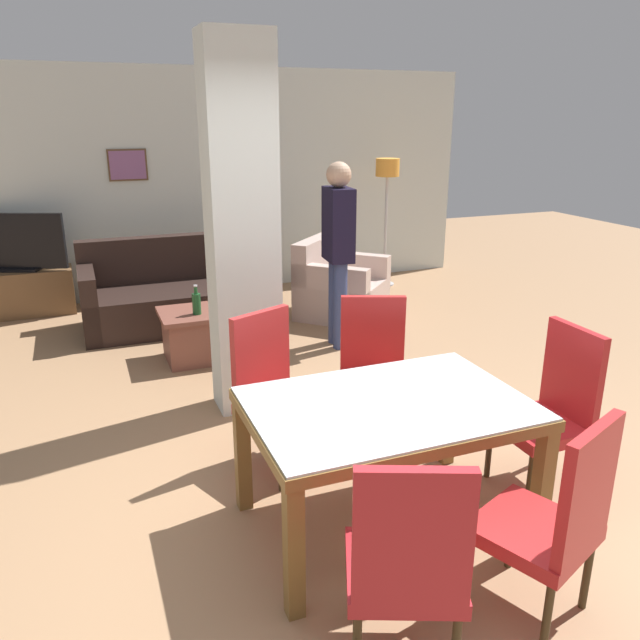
{
  "coord_description": "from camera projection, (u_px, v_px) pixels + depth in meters",
  "views": [
    {
      "loc": [
        -1.4,
        -2.6,
        2.16
      ],
      "look_at": [
        0.0,
        0.96,
        0.9
      ],
      "focal_mm": 35.0,
      "sensor_mm": 36.0,
      "label": 1
    }
  ],
  "objects": [
    {
      "name": "ground_plane",
      "position": [
        383.0,
        524.0,
        3.46
      ],
      "size": [
        18.0,
        18.0,
        0.0
      ],
      "primitive_type": "plane",
      "color": "#9F7753"
    },
    {
      "name": "back_wall",
      "position": [
        194.0,
        184.0,
        7.59
      ],
      "size": [
        7.2,
        0.09,
        2.7
      ],
      "color": "silver",
      "rests_on": "ground_plane"
    },
    {
      "name": "divider_pillar",
      "position": [
        242.0,
        233.0,
        4.48
      ],
      "size": [
        0.48,
        0.34,
        2.7
      ],
      "color": "silver",
      "rests_on": "ground_plane"
    },
    {
      "name": "dining_table",
      "position": [
        387.0,
        429.0,
        3.28
      ],
      "size": [
        1.45,
        0.98,
        0.75
      ],
      "color": "brown",
      "rests_on": "ground_plane"
    },
    {
      "name": "dining_chair_near_left",
      "position": [
        407.0,
        560.0,
        2.4
      ],
      "size": [
        0.6,
        0.6,
        1.0
      ],
      "rotation": [
        0.0,
        0.0,
        -0.39
      ],
      "color": "#B02229",
      "rests_on": "ground_plane"
    },
    {
      "name": "dining_chair_near_right",
      "position": [
        554.0,
        518.0,
        2.66
      ],
      "size": [
        0.6,
        0.6,
        1.0
      ],
      "rotation": [
        0.0,
        0.0,
        0.39
      ],
      "color": "#B12425",
      "rests_on": "ground_plane"
    },
    {
      "name": "dining_chair_far_right",
      "position": [
        373.0,
        369.0,
        4.21
      ],
      "size": [
        0.6,
        0.6,
        1.0
      ],
      "rotation": [
        0.0,
        0.0,
        2.76
      ],
      "color": "red",
      "rests_on": "ground_plane"
    },
    {
      "name": "dining_chair_head_right",
      "position": [
        553.0,
        406.0,
        3.68
      ],
      "size": [
        0.46,
        0.46,
        1.0
      ],
      "rotation": [
        0.0,
        0.0,
        1.57
      ],
      "color": "#B12023",
      "rests_on": "ground_plane"
    },
    {
      "name": "dining_chair_far_left",
      "position": [
        274.0,
        388.0,
        3.92
      ],
      "size": [
        0.6,
        0.6,
        1.0
      ],
      "rotation": [
        0.0,
        0.0,
        -2.74
      ],
      "color": "#B42829",
      "rests_on": "ground_plane"
    },
    {
      "name": "sofa",
      "position": [
        176.0,
        296.0,
        6.69
      ],
      "size": [
        1.91,
        0.93,
        0.9
      ],
      "rotation": [
        0.0,
        0.0,
        3.14
      ],
      "color": "black",
      "rests_on": "ground_plane"
    },
    {
      "name": "armchair",
      "position": [
        339.0,
        290.0,
        6.95
      ],
      "size": [
        1.2,
        1.2,
        0.85
      ],
      "rotation": [
        0.0,
        0.0,
        3.93
      ],
      "color": "#C3A89C",
      "rests_on": "ground_plane"
    },
    {
      "name": "coffee_table",
      "position": [
        200.0,
        334.0,
        5.73
      ],
      "size": [
        0.7,
        0.59,
        0.46
      ],
      "color": "brown",
      "rests_on": "ground_plane"
    },
    {
      "name": "bottle",
      "position": [
        196.0,
        303.0,
        5.54
      ],
      "size": [
        0.08,
        0.08,
        0.27
      ],
      "color": "#194C23",
      "rests_on": "coffee_table"
    },
    {
      "name": "tv_stand",
      "position": [
        23.0,
        293.0,
        6.98
      ],
      "size": [
        1.07,
        0.4,
        0.51
      ],
      "color": "brown",
      "rests_on": "ground_plane"
    },
    {
      "name": "tv_screen",
      "position": [
        16.0,
        243.0,
        6.8
      ],
      "size": [
        1.02,
        0.45,
        0.64
      ],
      "rotation": [
        0.0,
        0.0,
        2.76
      ],
      "color": "black",
      "rests_on": "tv_stand"
    },
    {
      "name": "floor_lamp",
      "position": [
        387.0,
        180.0,
        7.88
      ],
      "size": [
        0.3,
        0.3,
        1.63
      ],
      "color": "#B7B7BC",
      "rests_on": "ground_plane"
    },
    {
      "name": "standing_person",
      "position": [
        338.0,
        242.0,
        5.82
      ],
      "size": [
        0.26,
        0.4,
        1.76
      ],
      "rotation": [
        0.0,
        0.0,
        1.47
      ],
      "color": "navy",
      "rests_on": "ground_plane"
    }
  ]
}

